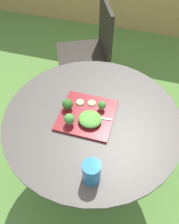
% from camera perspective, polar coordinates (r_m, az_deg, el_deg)
% --- Properties ---
extents(ground_plane, '(12.00, 12.00, 0.00)m').
position_cam_1_polar(ground_plane, '(1.94, 0.47, -14.84)').
color(ground_plane, '#4C7533').
extents(patio_table, '(0.99, 0.99, 0.73)m').
position_cam_1_polar(patio_table, '(1.51, 0.59, -6.80)').
color(patio_table, '#423D38').
rests_on(patio_table, ground_plane).
extents(patio_chair, '(0.58, 0.58, 0.90)m').
position_cam_1_polar(patio_chair, '(2.17, 0.70, 15.37)').
color(patio_chair, black).
rests_on(patio_chair, ground_plane).
extents(salad_plate, '(0.30, 0.30, 0.01)m').
position_cam_1_polar(salad_plate, '(1.32, -0.67, -0.84)').
color(salad_plate, maroon).
rests_on(salad_plate, patio_table).
extents(drinking_glass, '(0.08, 0.08, 0.12)m').
position_cam_1_polar(drinking_glass, '(1.08, 0.48, -14.20)').
color(drinking_glass, '#236BA8').
rests_on(drinking_glass, patio_table).
extents(fork, '(0.15, 0.03, 0.00)m').
position_cam_1_polar(fork, '(1.30, 1.31, -1.28)').
color(fork, silver).
rests_on(fork, salad_plate).
extents(lettuce_mound, '(0.12, 0.12, 0.04)m').
position_cam_1_polar(lettuce_mound, '(1.27, 0.00, -1.66)').
color(lettuce_mound, '#519338').
rests_on(lettuce_mound, salad_plate).
extents(broccoli_floret_0, '(0.06, 0.06, 0.07)m').
position_cam_1_polar(broccoli_floret_0, '(1.24, -4.83, -1.64)').
color(broccoli_floret_0, '#99B770').
rests_on(broccoli_floret_0, salad_plate).
extents(broccoli_floret_1, '(0.04, 0.04, 0.06)m').
position_cam_1_polar(broccoli_floret_1, '(1.31, 2.97, 1.64)').
color(broccoli_floret_1, '#99B770').
rests_on(broccoli_floret_1, salad_plate).
extents(broccoli_floret_2, '(0.06, 0.06, 0.07)m').
position_cam_1_polar(broccoli_floret_2, '(1.32, -5.21, 1.83)').
color(broccoli_floret_2, '#99B770').
rests_on(broccoli_floret_2, salad_plate).
extents(cucumber_slice_0, '(0.04, 0.04, 0.01)m').
position_cam_1_polar(cucumber_slice_0, '(1.36, 0.55, 2.17)').
color(cucumber_slice_0, '#8EB766').
rests_on(cucumber_slice_0, salad_plate).
extents(cucumber_slice_1, '(0.04, 0.04, 0.01)m').
position_cam_1_polar(cucumber_slice_1, '(1.37, -2.24, 2.32)').
color(cucumber_slice_1, '#8EB766').
rests_on(cucumber_slice_1, salad_plate).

